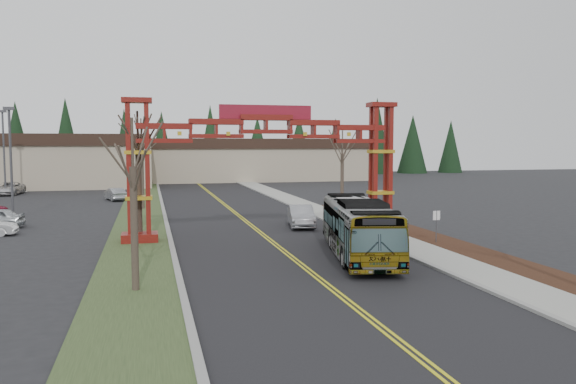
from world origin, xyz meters
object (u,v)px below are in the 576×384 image
object	(u,v)px
bare_tree_median_mid	(138,148)
bare_tree_right_far	(342,154)
retail_building_east	(250,159)
silver_sedan	(301,216)
parked_car_far_b	(9,188)
bare_tree_median_far	(141,144)
barrel_mid	(390,223)
gateway_arch	(266,146)
barrel_north	(371,216)
parked_car_far_a	(115,194)
light_pole_near	(11,156)
street_sign	(436,220)
transit_bus	(358,228)
barrel_south	(401,229)
bare_tree_median_near	(133,168)
light_pole_far	(4,146)

from	to	relation	value
bare_tree_median_mid	bare_tree_right_far	size ratio (longest dim) A/B	1.11
retail_building_east	silver_sedan	world-z (taller)	retail_building_east
parked_car_far_b	bare_tree_right_far	distance (m)	42.03
bare_tree_median_far	barrel_mid	distance (m)	25.26
gateway_arch	barrel_north	bearing A→B (deg)	28.47
parked_car_far_b	bare_tree_median_mid	size ratio (longest dim) A/B	0.68
silver_sedan	parked_car_far_a	bearing A→B (deg)	130.44
gateway_arch	barrel_mid	world-z (taller)	gateway_arch
retail_building_east	light_pole_near	size ratio (longest dim) A/B	4.23
street_sign	gateway_arch	bearing A→B (deg)	152.64
street_sign	barrel_north	distance (m)	10.16
barrel_mid	transit_bus	bearing A→B (deg)	-123.91
parked_car_far_b	bare_tree_right_far	bearing A→B (deg)	-30.98
gateway_arch	transit_bus	distance (m)	9.30
transit_bus	barrel_mid	xyz separation A→B (m)	(5.63, 8.38, -1.04)
bare_tree_right_far	barrel_south	distance (m)	15.89
bare_tree_median_near	light_pole_far	world-z (taller)	light_pole_far
light_pole_near	barrel_south	size ratio (longest dim) A/B	9.85
barrel_south	barrel_north	bearing A→B (deg)	84.06
parked_car_far_a	barrel_south	size ratio (longest dim) A/B	4.52
parked_car_far_a	gateway_arch	bearing A→B (deg)	93.25
bare_tree_right_far	silver_sedan	bearing A→B (deg)	-124.60
bare_tree_median_far	barrel_mid	world-z (taller)	bare_tree_median_far
street_sign	bare_tree_median_far	bearing A→B (deg)	126.70
light_pole_far	street_sign	world-z (taller)	light_pole_far
silver_sedan	barrel_south	xyz separation A→B (m)	(5.34, -5.63, -0.35)
retail_building_east	parked_car_far_a	world-z (taller)	retail_building_east
parked_car_far_a	bare_tree_median_far	world-z (taller)	bare_tree_median_far
silver_sedan	barrel_south	distance (m)	7.77
bare_tree_median_mid	bare_tree_median_far	distance (m)	18.02
bare_tree_right_far	barrel_north	xyz separation A→B (m)	(-0.49, -8.32, -4.74)
bare_tree_median_mid	barrel_mid	size ratio (longest dim) A/B	7.69
transit_bus	bare_tree_median_near	size ratio (longest dim) A/B	1.58
silver_sedan	barrel_south	world-z (taller)	silver_sedan
gateway_arch	street_sign	size ratio (longest dim) A/B	8.88
parked_car_far_a	light_pole_near	world-z (taller)	light_pole_near
bare_tree_median_far	gateway_arch	bearing A→B (deg)	-66.75
silver_sedan	barrel_south	bearing A→B (deg)	-37.29
retail_building_east	transit_bus	distance (m)	69.65
transit_bus	light_pole_far	world-z (taller)	light_pole_far
retail_building_east	light_pole_near	world-z (taller)	light_pole_near
barrel_mid	bare_tree_right_far	bearing A→B (deg)	86.38
retail_building_east	bare_tree_median_mid	xyz separation A→B (m)	(-18.00, -61.35, 2.32)
gateway_arch	barrel_north	distance (m)	12.15
bare_tree_median_mid	light_pole_near	size ratio (longest dim) A/B	0.91
parked_car_far_b	bare_tree_median_far	distance (m)	25.62
transit_bus	bare_tree_median_near	distance (m)	12.96
parked_car_far_a	barrel_north	world-z (taller)	parked_car_far_a
parked_car_far_b	light_pole_near	distance (m)	26.80
bare_tree_median_far	street_sign	xyz separation A→B (m)	(17.57, -23.57, -4.68)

